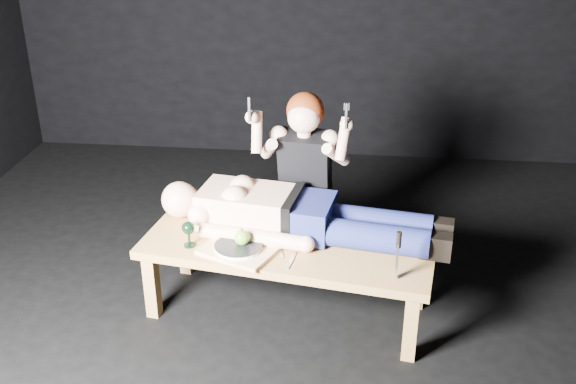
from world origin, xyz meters
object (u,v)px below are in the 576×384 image
object	(u,v)px
serving_tray	(239,250)
goblet	(189,234)
lying_man	(303,211)
table	(287,278)
carving_knife	(398,255)
kneeling_woman	(307,179)

from	to	relation	value
serving_tray	goblet	world-z (taller)	goblet
lying_man	table	bearing A→B (deg)	-109.18
table	lying_man	bearing A→B (deg)	70.82
carving_knife	kneeling_woman	bearing A→B (deg)	131.85
serving_tray	kneeling_woman	bearing A→B (deg)	62.96
lying_man	kneeling_woman	bearing A→B (deg)	100.03
table	lying_man	xyz separation A→B (m)	(0.08, 0.14, 0.37)
goblet	lying_man	bearing A→B (deg)	19.75
table	lying_man	world-z (taller)	lying_man
kneeling_woman	carving_knife	xyz separation A→B (m)	(0.52, -0.81, -0.03)
lying_man	serving_tray	size ratio (longest dim) A/B	4.45
kneeling_woman	lying_man	bearing A→B (deg)	-82.46
table	kneeling_woman	xyz separation A→B (m)	(0.07, 0.52, 0.39)
table	goblet	distance (m)	0.62
table	kneeling_woman	distance (m)	0.66
table	serving_tray	world-z (taller)	serving_tray
serving_tray	lying_man	bearing A→B (deg)	37.70
carving_knife	serving_tray	bearing A→B (deg)	177.52
lying_man	serving_tray	bearing A→B (deg)	-133.18
lying_man	kneeling_woman	world-z (taller)	kneeling_woman
table	serving_tray	bearing A→B (deg)	-146.70
table	carving_knife	size ratio (longest dim) A/B	6.02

